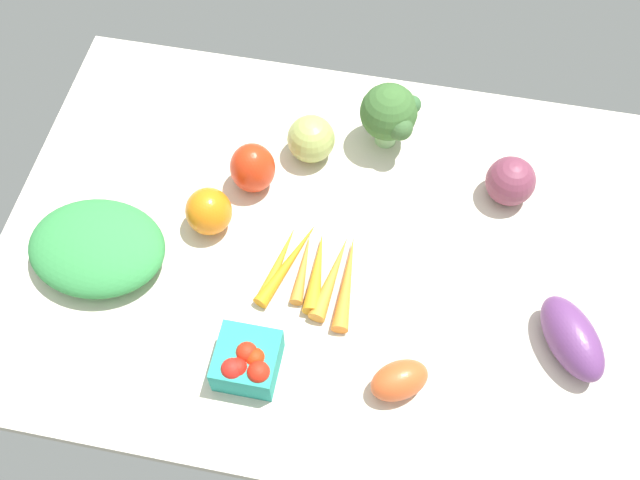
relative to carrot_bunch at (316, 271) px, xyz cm
name	(u,v)px	position (x,y,z in cm)	size (l,w,h in cm)	color
tablecloth	(320,249)	(-0.43, 5.32, -2.29)	(104.00, 76.00, 2.00)	beige
carrot_bunch	(316,271)	(0.00, 0.00, 0.00)	(15.38, 18.40, 2.86)	orange
red_onion_center	(511,181)	(28.53, 21.18, 2.84)	(8.25, 8.25, 8.25)	brown
leafy_greens_clump	(97,248)	(-34.50, -3.60, 2.20)	(21.87, 17.55, 6.96)	#328641
heirloom_tomato_green	(311,139)	(-5.52, 23.45, 2.84)	(8.24, 8.24, 8.24)	#9AA855
berry_basket	(247,362)	(-6.72, -17.55, 2.25)	(9.01, 9.01, 7.25)	teal
roma_tomato	(399,380)	(15.32, -15.86, 1.51)	(8.75, 5.60, 5.60)	#D05326
eggplant	(572,338)	(39.33, -4.86, 2.21)	(14.06, 6.99, 6.99)	#63356F
bell_pepper_red	(253,168)	(-13.77, 15.27, 3.35)	(7.57, 7.57, 9.27)	red
bell_pepper_orange	(209,211)	(-18.81, 5.94, 2.82)	(7.53, 7.53, 8.22)	orange
broccoli_head	(390,113)	(7.04, 28.81, 6.12)	(10.15, 10.72, 12.58)	#95CB88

